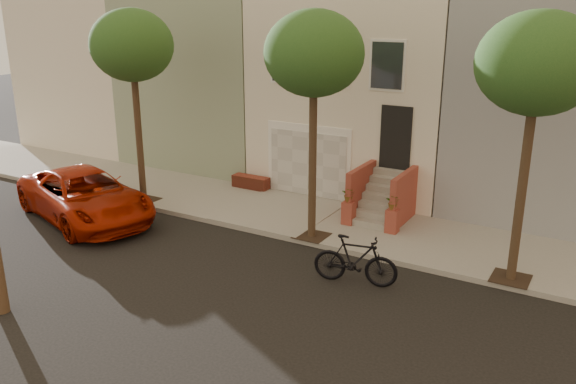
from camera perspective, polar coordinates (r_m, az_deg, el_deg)
The scene contains 8 objects.
ground at distance 14.59m, azimuth -8.57°, elevation -9.00°, with size 90.00×90.00×0.00m, color black.
sidewalk at distance 18.66m, azimuth 1.69°, elevation -2.47°, with size 40.00×3.70×0.15m, color gray.
house_row at distance 22.99m, azimuth 8.88°, elevation 10.36°, with size 33.10×11.70×7.00m.
tree_left at distance 19.69m, azimuth -14.93°, elevation 13.49°, with size 2.70×2.57×6.30m.
tree_mid at distance 15.81m, azimuth 2.54°, elevation 13.15°, with size 2.70×2.57×6.30m.
tree_right at distance 14.12m, azimuth 23.09°, elevation 11.24°, with size 2.70×2.57×6.30m.
pickup_truck at distance 19.53m, azimuth -19.13°, elevation -0.35°, with size 2.59×5.62×1.56m, color #9F1700.
motorcycle at distance 14.37m, azimuth 6.56°, elevation -6.59°, with size 0.58×2.07×1.24m, color black.
Camera 1 is at (8.34, -10.04, 6.51)m, focal length 36.60 mm.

